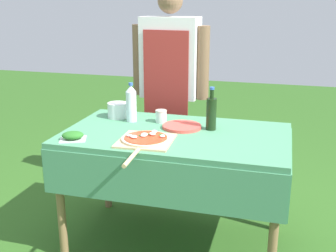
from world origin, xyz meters
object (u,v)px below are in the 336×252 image
(pizza_on_peel, at_px, (145,140))
(herb_container, at_px, (73,136))
(prep_table, at_px, (176,147))
(water_bottle, at_px, (131,103))
(person_cook, at_px, (170,78))
(plate_stack, at_px, (182,126))
(oil_bottle, at_px, (211,113))
(mixing_tub, at_px, (118,110))
(sauce_jar, at_px, (161,117))

(pizza_on_peel, distance_m, herb_container, 0.45)
(prep_table, height_order, water_bottle, water_bottle)
(water_bottle, bearing_deg, herb_container, -113.10)
(person_cook, distance_m, water_bottle, 0.60)
(water_bottle, relative_size, plate_stack, 1.05)
(oil_bottle, height_order, herb_container, oil_bottle)
(oil_bottle, height_order, water_bottle, oil_bottle)
(water_bottle, bearing_deg, prep_table, -25.05)
(plate_stack, bearing_deg, mixing_tub, 166.14)
(person_cook, xyz_separation_m, oil_bottle, (0.45, -0.63, -0.09))
(plate_stack, bearing_deg, sauce_jar, 151.85)
(prep_table, height_order, mixing_tub, mixing_tub)
(prep_table, xyz_separation_m, person_cook, (-0.25, 0.76, 0.31))
(water_bottle, relative_size, sauce_jar, 3.15)
(person_cook, distance_m, herb_container, 1.13)
(oil_bottle, bearing_deg, pizza_on_peel, -132.83)
(person_cook, relative_size, mixing_tub, 11.84)
(pizza_on_peel, xyz_separation_m, oil_bottle, (0.33, 0.36, 0.10))
(pizza_on_peel, distance_m, sauce_jar, 0.44)
(person_cook, bearing_deg, prep_table, 111.85)
(person_cook, height_order, sauce_jar, person_cook)
(prep_table, xyz_separation_m, water_bottle, (-0.37, 0.17, 0.23))
(oil_bottle, bearing_deg, herb_container, -150.74)
(herb_container, bearing_deg, water_bottle, 66.90)
(oil_bottle, relative_size, water_bottle, 1.04)
(prep_table, distance_m, mixing_tub, 0.57)
(mixing_tub, distance_m, plate_stack, 0.53)
(sauce_jar, bearing_deg, herb_container, -128.94)
(pizza_on_peel, relative_size, herb_container, 3.05)
(water_bottle, distance_m, mixing_tub, 0.16)
(prep_table, bearing_deg, herb_container, -151.57)
(person_cook, bearing_deg, water_bottle, 82.31)
(water_bottle, bearing_deg, person_cook, 78.51)
(plate_stack, relative_size, sauce_jar, 3.01)
(oil_bottle, height_order, plate_stack, oil_bottle)
(person_cook, bearing_deg, mixing_tub, 68.18)
(person_cook, relative_size, pizza_on_peel, 2.93)
(herb_container, relative_size, plate_stack, 0.73)
(oil_bottle, xyz_separation_m, mixing_tub, (-0.70, 0.11, -0.06))
(oil_bottle, bearing_deg, mixing_tub, 171.18)
(herb_container, relative_size, mixing_tub, 1.32)
(oil_bottle, relative_size, plate_stack, 1.09)
(pizza_on_peel, distance_m, mixing_tub, 0.60)
(person_cook, height_order, plate_stack, person_cook)
(prep_table, bearing_deg, sauce_jar, 127.96)
(prep_table, height_order, person_cook, person_cook)
(person_cook, bearing_deg, plate_stack, 115.78)
(herb_container, bearing_deg, person_cook, 73.10)
(pizza_on_peel, distance_m, oil_bottle, 0.50)
(prep_table, distance_m, water_bottle, 0.46)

